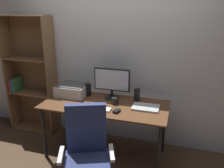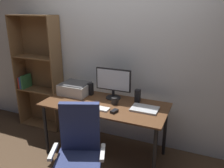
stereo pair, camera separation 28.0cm
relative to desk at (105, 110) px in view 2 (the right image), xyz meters
name	(u,v)px [view 2 (the right image)]	position (x,y,z in m)	size (l,w,h in m)	color
ground_plane	(105,153)	(0.00, 0.00, -0.66)	(12.00, 12.00, 0.00)	#4C3826
back_wall	(120,53)	(0.00, 0.53, 0.64)	(6.40, 0.10, 2.60)	silver
desk	(105,110)	(0.00, 0.00, 0.00)	(1.58, 0.72, 0.74)	#56351E
monitor	(113,82)	(0.03, 0.22, 0.32)	(0.48, 0.20, 0.41)	black
keyboard	(98,108)	(-0.02, -0.17, 0.09)	(0.29, 0.11, 0.02)	silver
mouse	(114,111)	(0.21, -0.19, 0.10)	(0.06, 0.10, 0.03)	black
coffee_mug	(114,101)	(0.12, 0.03, 0.13)	(0.09, 0.08, 0.09)	black
laptop	(145,109)	(0.51, 0.02, 0.09)	(0.32, 0.23, 0.02)	#B7BABC
speaker_left	(90,89)	(-0.32, 0.21, 0.17)	(0.06, 0.07, 0.17)	black
speaker_right	(138,96)	(0.37, 0.21, 0.17)	(0.06, 0.07, 0.17)	black
printer	(75,88)	(-0.53, 0.16, 0.16)	(0.40, 0.34, 0.16)	silver
office_chair	(79,159)	(0.07, -0.77, -0.20)	(0.58, 0.59, 1.01)	silver
bookshelf	(39,74)	(-1.33, 0.36, 0.23)	(0.76, 0.28, 1.80)	brown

